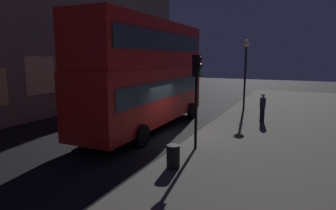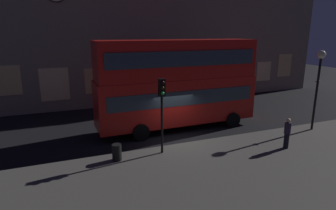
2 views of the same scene
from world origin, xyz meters
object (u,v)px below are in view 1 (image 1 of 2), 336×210
at_px(double_decker_bus, 147,71).
at_px(street_lamp, 246,58).
at_px(pedestrian, 263,107).
at_px(litter_bin, 173,156).
at_px(traffic_light_near_kerb, 197,82).

relative_size(double_decker_bus, street_lamp, 2.11).
height_order(street_lamp, pedestrian, street_lamp).
distance_m(double_decker_bus, street_lamp, 8.70).
bearing_deg(street_lamp, litter_bin, 179.56).
distance_m(traffic_light_near_kerb, pedestrian, 6.95).
bearing_deg(pedestrian, litter_bin, -159.87).
bearing_deg(traffic_light_near_kerb, double_decker_bus, 61.19).
height_order(double_decker_bus, traffic_light_near_kerb, double_decker_bus).
distance_m(traffic_light_near_kerb, litter_bin, 3.34).
bearing_deg(litter_bin, traffic_light_near_kerb, 0.25).
height_order(traffic_light_near_kerb, litter_bin, traffic_light_near_kerb).
height_order(traffic_light_near_kerb, street_lamp, street_lamp).
xyz_separation_m(double_decker_bus, litter_bin, (-4.74, -3.65, -2.64)).
bearing_deg(street_lamp, double_decker_bus, 154.45).
relative_size(double_decker_bus, litter_bin, 12.97).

